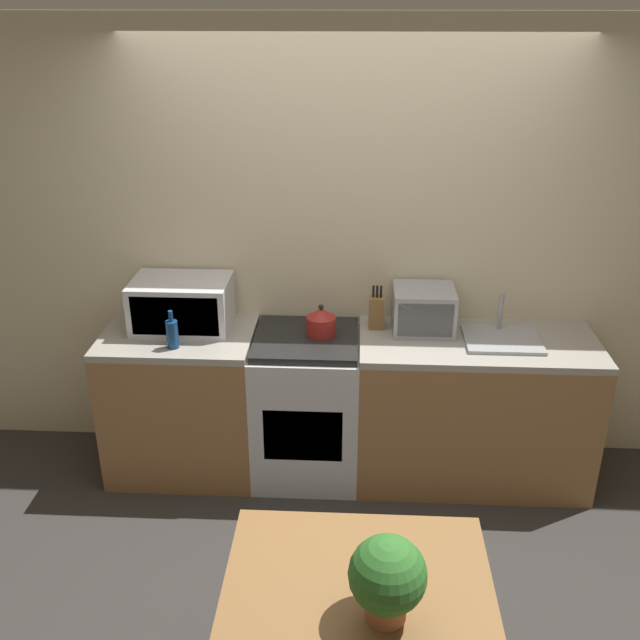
{
  "coord_description": "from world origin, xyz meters",
  "views": [
    {
      "loc": [
        0.04,
        -2.8,
        2.65
      ],
      "look_at": [
        -0.15,
        0.74,
        1.05
      ],
      "focal_mm": 40.0,
      "sensor_mm": 36.0,
      "label": 1
    }
  ],
  "objects_px": {
    "kettle": "(321,322)",
    "microwave": "(182,304)",
    "stove_range": "(307,405)",
    "dining_table": "(358,604)",
    "toaster_oven": "(423,310)",
    "bottle": "(172,333)"
  },
  "relations": [
    {
      "from": "kettle",
      "to": "microwave",
      "type": "relative_size",
      "value": 0.33
    },
    {
      "from": "stove_range",
      "to": "dining_table",
      "type": "height_order",
      "value": "stove_range"
    },
    {
      "from": "microwave",
      "to": "toaster_oven",
      "type": "height_order",
      "value": "microwave"
    },
    {
      "from": "bottle",
      "to": "toaster_oven",
      "type": "distance_m",
      "value": 1.42
    },
    {
      "from": "kettle",
      "to": "bottle",
      "type": "bearing_deg",
      "value": -165.41
    },
    {
      "from": "stove_range",
      "to": "microwave",
      "type": "distance_m",
      "value": 0.94
    },
    {
      "from": "stove_range",
      "to": "dining_table",
      "type": "xyz_separation_m",
      "value": [
        0.31,
        -1.72,
        0.21
      ]
    },
    {
      "from": "bottle",
      "to": "toaster_oven",
      "type": "bearing_deg",
      "value": 12.5
    },
    {
      "from": "stove_range",
      "to": "kettle",
      "type": "xyz_separation_m",
      "value": [
        0.08,
        0.03,
        0.53
      ]
    },
    {
      "from": "stove_range",
      "to": "toaster_oven",
      "type": "distance_m",
      "value": 0.89
    },
    {
      "from": "bottle",
      "to": "stove_range",
      "type": "bearing_deg",
      "value": 13.72
    },
    {
      "from": "stove_range",
      "to": "microwave",
      "type": "bearing_deg",
      "value": 172.14
    },
    {
      "from": "toaster_oven",
      "to": "dining_table",
      "type": "height_order",
      "value": "toaster_oven"
    },
    {
      "from": "kettle",
      "to": "bottle",
      "type": "height_order",
      "value": "bottle"
    },
    {
      "from": "microwave",
      "to": "bottle",
      "type": "bearing_deg",
      "value": -88.79
    },
    {
      "from": "toaster_oven",
      "to": "dining_table",
      "type": "xyz_separation_m",
      "value": [
        -0.36,
        -1.85,
        -0.37
      ]
    },
    {
      "from": "microwave",
      "to": "toaster_oven",
      "type": "xyz_separation_m",
      "value": [
        1.39,
        0.03,
        -0.02
      ]
    },
    {
      "from": "kettle",
      "to": "bottle",
      "type": "relative_size",
      "value": 0.85
    },
    {
      "from": "toaster_oven",
      "to": "dining_table",
      "type": "bearing_deg",
      "value": -101.06
    },
    {
      "from": "dining_table",
      "to": "microwave",
      "type": "bearing_deg",
      "value": 119.63
    },
    {
      "from": "bottle",
      "to": "microwave",
      "type": "bearing_deg",
      "value": 91.21
    },
    {
      "from": "microwave",
      "to": "toaster_oven",
      "type": "relative_size",
      "value": 1.6
    }
  ]
}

